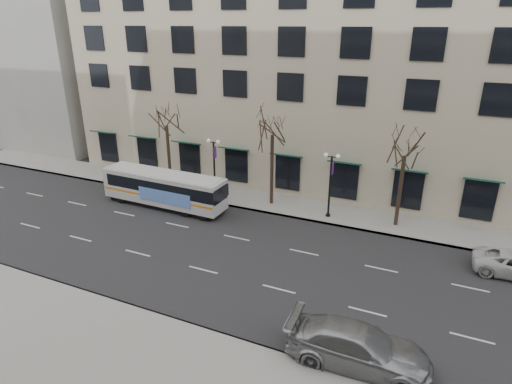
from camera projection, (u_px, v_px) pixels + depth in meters
The scene contains 11 objects.
ground at pixel (221, 253), 28.26m from camera, with size 160.00×160.00×0.00m, color black.
sidewalk_far at pixel (330, 213), 33.97m from camera, with size 80.00×4.00×0.15m, color gray.
building_hotel at pixel (301, 46), 42.39m from camera, with size 40.00×20.00×24.00m, color #BDB290.
building_far_upblock at pixel (37, 24), 55.33m from camera, with size 28.00×20.00×28.00m, color #999993.
tree_far_left at pixel (166, 115), 37.05m from camera, with size 3.60×3.60×8.34m.
tree_far_mid at pixel (272, 123), 33.17m from camera, with size 3.60×3.60×8.55m.
tree_far_right at pixel (406, 143), 29.55m from camera, with size 3.60×3.60×8.06m.
lamp_post_left at pixel (214, 166), 36.02m from camera, with size 1.22×0.45×5.21m.
lamp_post_right at pixel (330, 182), 32.23m from camera, with size 1.22×0.45×5.21m.
city_bus at pixel (165, 188), 34.83m from camera, with size 10.81×2.61×2.92m.
silver_car at pixel (358, 347), 18.78m from camera, with size 2.58×6.35×1.84m, color #979A9E.
Camera 1 is at (12.24, -21.66, 14.19)m, focal length 30.00 mm.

